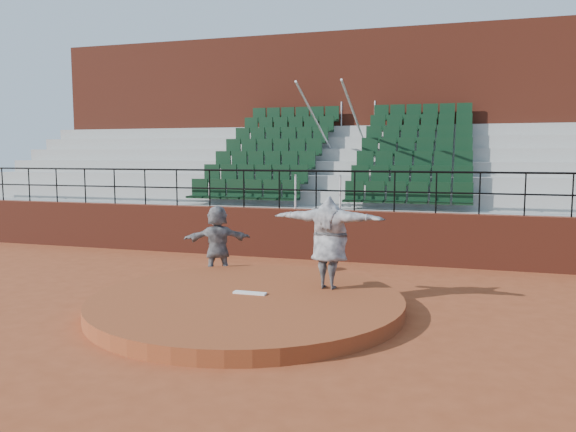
% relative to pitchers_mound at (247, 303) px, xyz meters
% --- Properties ---
extents(ground, '(90.00, 90.00, 0.00)m').
position_rel_pitchers_mound_xyz_m(ground, '(0.00, 0.00, -0.12)').
color(ground, brown).
rests_on(ground, ground).
extents(pitchers_mound, '(5.50, 5.50, 0.25)m').
position_rel_pitchers_mound_xyz_m(pitchers_mound, '(0.00, 0.00, 0.00)').
color(pitchers_mound, brown).
rests_on(pitchers_mound, ground).
extents(pitching_rubber, '(0.60, 0.15, 0.03)m').
position_rel_pitchers_mound_xyz_m(pitching_rubber, '(0.00, 0.15, 0.14)').
color(pitching_rubber, white).
rests_on(pitching_rubber, pitchers_mound).
extents(boundary_wall, '(24.00, 0.30, 1.30)m').
position_rel_pitchers_mound_xyz_m(boundary_wall, '(0.00, 5.00, 0.53)').
color(boundary_wall, maroon).
rests_on(boundary_wall, ground).
extents(wall_railing, '(24.04, 0.05, 1.03)m').
position_rel_pitchers_mound_xyz_m(wall_railing, '(0.00, 5.00, 1.90)').
color(wall_railing, black).
rests_on(wall_railing, boundary_wall).
extents(seating_deck, '(24.00, 5.97, 4.63)m').
position_rel_pitchers_mound_xyz_m(seating_deck, '(0.00, 8.65, 1.32)').
color(seating_deck, '#9C9C96').
rests_on(seating_deck, ground).
extents(press_box_facade, '(24.00, 3.00, 7.10)m').
position_rel_pitchers_mound_xyz_m(press_box_facade, '(0.00, 12.60, 3.43)').
color(press_box_facade, maroon).
rests_on(press_box_facade, ground).
extents(pitcher, '(2.15, 0.74, 1.72)m').
position_rel_pitchers_mound_xyz_m(pitcher, '(1.26, 0.99, 0.98)').
color(pitcher, black).
rests_on(pitcher, pitchers_mound).
extents(fielder, '(1.54, 1.11, 1.61)m').
position_rel_pitchers_mound_xyz_m(fielder, '(-1.59, 2.32, 0.68)').
color(fielder, black).
rests_on(fielder, ground).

